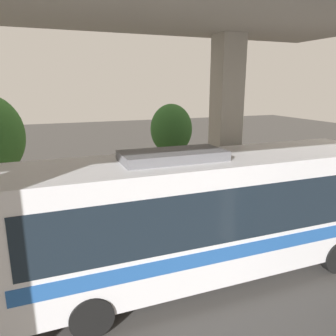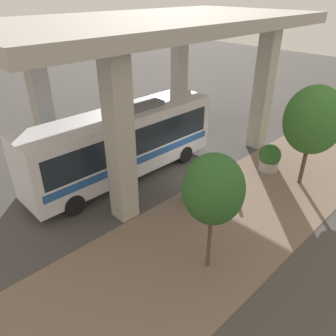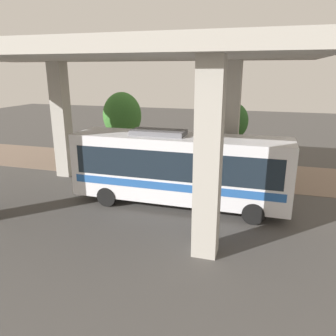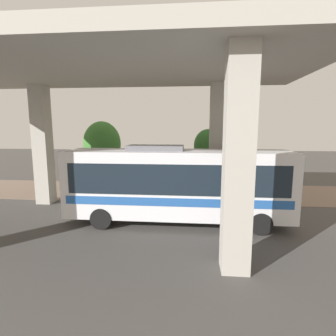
{
  "view_description": "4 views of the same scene",
  "coord_description": "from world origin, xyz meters",
  "px_view_note": "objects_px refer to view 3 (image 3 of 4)",
  "views": [
    {
      "loc": [
        10.89,
        -1.0,
        5.48
      ],
      "look_at": [
        0.28,
        3.13,
        2.59
      ],
      "focal_mm": 35.0,
      "sensor_mm": 36.0,
      "label": 1
    },
    {
      "loc": [
        -9.46,
        12.22,
        9.1
      ],
      "look_at": [
        0.23,
        2.87,
        1.59
      ],
      "focal_mm": 35.0,
      "sensor_mm": 36.0,
      "label": 2
    },
    {
      "loc": [
        18.48,
        7.09,
        6.66
      ],
      "look_at": [
        0.39,
        1.72,
        1.03
      ],
      "focal_mm": 35.0,
      "sensor_mm": 36.0,
      "label": 3
    },
    {
      "loc": [
        15.82,
        3.85,
        4.68
      ],
      "look_at": [
        -1.01,
        2.3,
        2.09
      ],
      "focal_mm": 28.0,
      "sensor_mm": 36.0,
      "label": 4
    }
  ],
  "objects_px": {
    "street_tree_near": "(233,121)",
    "street_tree_far": "(122,116)",
    "planter_front": "(182,167)",
    "bus": "(179,166)",
    "planter_middle": "(113,158)",
    "fire_hydrant": "(156,165)"
  },
  "relations": [
    {
      "from": "planter_middle",
      "to": "fire_hydrant",
      "type": "bearing_deg",
      "value": 91.1
    },
    {
      "from": "bus",
      "to": "street_tree_far",
      "type": "distance_m",
      "value": 9.41
    },
    {
      "from": "bus",
      "to": "street_tree_near",
      "type": "height_order",
      "value": "street_tree_near"
    },
    {
      "from": "street_tree_near",
      "to": "street_tree_far",
      "type": "xyz_separation_m",
      "value": [
        0.4,
        -8.01,
        0.13
      ]
    },
    {
      "from": "street_tree_near",
      "to": "fire_hydrant",
      "type": "bearing_deg",
      "value": -64.96
    },
    {
      "from": "street_tree_near",
      "to": "street_tree_far",
      "type": "distance_m",
      "value": 8.02
    },
    {
      "from": "planter_front",
      "to": "street_tree_far",
      "type": "bearing_deg",
      "value": -117.93
    },
    {
      "from": "planter_front",
      "to": "planter_middle",
      "type": "relative_size",
      "value": 1.01
    },
    {
      "from": "street_tree_near",
      "to": "street_tree_far",
      "type": "bearing_deg",
      "value": -87.11
    },
    {
      "from": "bus",
      "to": "street_tree_far",
      "type": "height_order",
      "value": "street_tree_far"
    },
    {
      "from": "fire_hydrant",
      "to": "street_tree_far",
      "type": "distance_m",
      "value": 4.77
    },
    {
      "from": "bus",
      "to": "street_tree_near",
      "type": "bearing_deg",
      "value": 165.95
    },
    {
      "from": "fire_hydrant",
      "to": "bus",
      "type": "bearing_deg",
      "value": 29.79
    },
    {
      "from": "planter_front",
      "to": "street_tree_near",
      "type": "bearing_deg",
      "value": 138.93
    },
    {
      "from": "planter_middle",
      "to": "street_tree_near",
      "type": "relative_size",
      "value": 0.33
    },
    {
      "from": "planter_middle",
      "to": "street_tree_far",
      "type": "height_order",
      "value": "street_tree_far"
    },
    {
      "from": "street_tree_near",
      "to": "street_tree_far",
      "type": "height_order",
      "value": "street_tree_far"
    },
    {
      "from": "bus",
      "to": "fire_hydrant",
      "type": "bearing_deg",
      "value": -150.21
    },
    {
      "from": "fire_hydrant",
      "to": "planter_front",
      "type": "distance_m",
      "value": 2.25
    },
    {
      "from": "street_tree_near",
      "to": "bus",
      "type": "bearing_deg",
      "value": -14.05
    },
    {
      "from": "bus",
      "to": "planter_middle",
      "type": "relative_size",
      "value": 6.98
    },
    {
      "from": "planter_middle",
      "to": "street_tree_far",
      "type": "distance_m",
      "value": 3.32
    }
  ]
}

